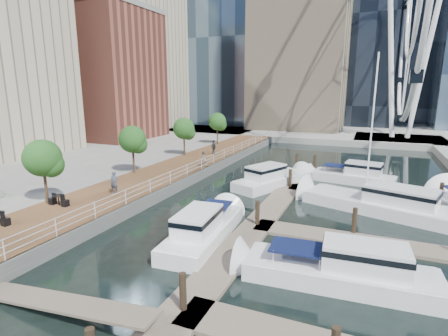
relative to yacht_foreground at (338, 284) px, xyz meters
name	(u,v)px	position (x,y,z in m)	size (l,w,h in m)	color
ground	(150,275)	(-8.66, -2.79, 0.00)	(520.00, 520.00, 0.00)	black
boardwalk	(161,178)	(-17.66, 12.21, 0.50)	(6.00, 60.00, 1.00)	brown
seawall	(188,181)	(-14.66, 12.21, 0.50)	(0.25, 60.00, 1.00)	#595954
land_far	(339,117)	(-8.66, 99.21, 0.50)	(200.00, 114.00, 1.00)	gray
pier	(399,141)	(5.34, 49.21, 0.50)	(14.00, 12.00, 1.00)	gray
railing	(187,170)	(-14.76, 12.21, 1.52)	(0.10, 60.00, 1.05)	white
floating_docks	(338,220)	(-0.69, 7.19, 0.49)	(16.00, 34.00, 2.60)	#6D6051
midrise_condos	(59,58)	(-42.22, 24.02, 13.42)	(19.00, 67.00, 28.00)	#BCAD8E
street_trees	(132,139)	(-20.06, 11.21, 4.29)	(2.60, 42.60, 4.60)	#3F2B1C
yacht_foreground	(338,284)	(0.00, 0.00, 0.00)	(2.59, 9.67, 2.15)	white
pedestrian_near	(114,183)	(-17.23, 5.01, 1.88)	(0.64, 0.42, 1.75)	#454D5D
pedestrian_mid	(203,159)	(-15.16, 16.43, 1.85)	(0.82, 0.64, 1.69)	gray
pedestrian_far	(214,147)	(-17.01, 23.22, 1.89)	(1.04, 0.44, 1.78)	#373C45
moored_yachts	(368,215)	(1.15, 10.40, 0.00)	(22.10, 35.45, 11.50)	white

